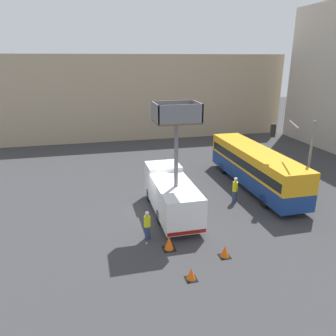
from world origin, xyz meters
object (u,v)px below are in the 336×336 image
traffic_cone_mid_road (169,243)px  traffic_cone_far_side (191,274)px  city_bus (255,165)px  utility_truck (171,191)px  road_worker_near_truck (147,225)px  traffic_cone_near_truck (225,252)px  traffic_light_pole (297,149)px  road_worker_directing (235,190)px

traffic_cone_mid_road → traffic_cone_far_side: size_ratio=1.23×
traffic_cone_far_side → traffic_cone_mid_road: bearing=98.2°
city_bus → utility_truck: bearing=101.0°
utility_truck → road_worker_near_truck: 3.58m
utility_truck → traffic_cone_near_truck: 5.92m
city_bus → traffic_cone_far_side: size_ratio=19.01×
road_worker_near_truck → traffic_cone_mid_road: size_ratio=2.24×
city_bus → traffic_light_pole: 4.24m
traffic_light_pole → road_worker_directing: size_ratio=3.13×
city_bus → road_worker_directing: city_bus is taller
traffic_cone_mid_road → road_worker_near_truck: bearing=124.4°
road_worker_near_truck → traffic_cone_mid_road: 1.76m
traffic_light_pole → road_worker_near_truck: size_ratio=3.44×
traffic_cone_near_truck → traffic_cone_mid_road: size_ratio=0.85×
utility_truck → traffic_light_pole: (8.87, -0.27, 2.38)m
road_worker_directing → traffic_cone_near_truck: size_ratio=2.92×
traffic_light_pole → traffic_cone_mid_road: size_ratio=7.73×
city_bus → traffic_cone_near_truck: (-6.23, -8.74, -1.53)m
traffic_cone_mid_road → city_bus: bearing=39.4°
road_worker_directing → traffic_cone_near_truck: (-3.43, -6.29, -0.67)m
utility_truck → traffic_cone_near_truck: size_ratio=11.51×
city_bus → road_worker_directing: bearing=119.9°
traffic_cone_mid_road → traffic_cone_far_side: traffic_cone_mid_road is taller
city_bus → road_worker_directing: 3.82m
road_worker_directing → traffic_cone_near_truck: bearing=-142.1°
utility_truck → traffic_cone_far_side: (-0.79, -6.93, -1.36)m
traffic_light_pole → traffic_cone_far_side: (-9.66, -6.66, -3.74)m
road_worker_near_truck → traffic_cone_near_truck: 4.63m
road_worker_directing → traffic_cone_far_side: 9.58m
traffic_cone_far_side → traffic_light_pole: bearing=34.6°
road_worker_directing → traffic_cone_mid_road: (-6.12, -4.88, -0.61)m
utility_truck → traffic_light_pole: 9.19m
utility_truck → traffic_cone_far_side: size_ratio=11.99×
utility_truck → road_worker_directing: bearing=8.3°
traffic_light_pole → traffic_cone_near_truck: 9.81m
traffic_light_pole → traffic_cone_mid_road: (-10.06, -3.88, -3.67)m
city_bus → traffic_cone_mid_road: city_bus is taller
city_bus → road_worker_near_truck: city_bus is taller
road_worker_directing → road_worker_near_truck: bearing=-177.2°
city_bus → traffic_cone_mid_road: size_ratio=15.43×
traffic_light_pole → traffic_cone_near_truck: (-7.36, -5.29, -3.73)m
road_worker_near_truck → traffic_cone_near_truck: bearing=59.8°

